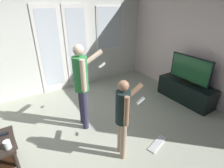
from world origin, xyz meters
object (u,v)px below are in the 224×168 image
at_px(flat_screen_tv, 190,70).
at_px(cup_near_edge, 7,145).
at_px(dvd_remote_slim, 2,134).
at_px(loose_keyboard, 157,144).
at_px(person_child, 123,114).
at_px(person_adult, 82,81).
at_px(tv_stand, 186,92).

xyz_separation_m(flat_screen_tv, cup_near_edge, (-3.67, 0.01, -0.29)).
xyz_separation_m(cup_near_edge, dvd_remote_slim, (-0.06, 0.33, -0.05)).
distance_m(loose_keyboard, cup_near_edge, 2.23).
bearing_deg(person_child, flat_screen_tv, 13.46).
height_order(person_adult, dvd_remote_slim, person_adult).
height_order(loose_keyboard, cup_near_edge, cup_near_edge).
bearing_deg(person_adult, tv_stand, -10.11).
bearing_deg(person_adult, cup_near_edge, -161.66).
relative_size(person_adult, cup_near_edge, 13.68).
bearing_deg(loose_keyboard, flat_screen_tv, 23.29).
distance_m(tv_stand, loose_keyboard, 1.77).
bearing_deg(tv_stand, loose_keyboard, -156.84).
relative_size(loose_keyboard, cup_near_edge, 4.00).
bearing_deg(loose_keyboard, person_adult, 125.82).
bearing_deg(dvd_remote_slim, cup_near_edge, -75.62).
height_order(cup_near_edge, dvd_remote_slim, cup_near_edge).
bearing_deg(person_child, cup_near_edge, 159.34).
bearing_deg(tv_stand, flat_screen_tv, 114.47).
relative_size(flat_screen_tv, person_child, 0.78).
bearing_deg(loose_keyboard, tv_stand, 23.16).
xyz_separation_m(person_child, cup_near_edge, (-1.44, 0.54, -0.26)).
bearing_deg(tv_stand, person_child, -166.64).
relative_size(tv_stand, person_child, 1.03).
height_order(tv_stand, loose_keyboard, tv_stand).
xyz_separation_m(tv_stand, cup_near_edge, (-3.67, 0.02, 0.26)).
bearing_deg(dvd_remote_slim, loose_keyboard, -21.95).
height_order(tv_stand, cup_near_edge, cup_near_edge).
xyz_separation_m(flat_screen_tv, person_adult, (-2.42, 0.43, 0.15)).
bearing_deg(dvd_remote_slim, tv_stand, -1.28).
xyz_separation_m(person_child, loose_keyboard, (0.62, -0.16, -0.75)).
relative_size(tv_stand, dvd_remote_slim, 7.72).
relative_size(person_adult, person_child, 1.24).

